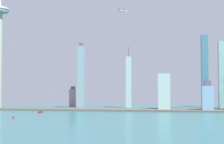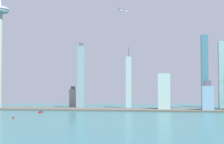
% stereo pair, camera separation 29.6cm
% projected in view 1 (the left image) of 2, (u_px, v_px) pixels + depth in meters
% --- Properties ---
extents(waterfront_pier, '(752.50, 69.21, 3.43)m').
position_uv_depth(waterfront_pier, '(98.00, 109.00, 739.96)').
color(waterfront_pier, '#505149').
rests_on(waterfront_pier, ground).
extents(skyscraper_1, '(26.53, 24.61, 81.39)m').
position_uv_depth(skyscraper_1, '(164.00, 92.00, 729.41)').
color(skyscraper_1, '#A3C3BC').
rests_on(skyscraper_1, ground).
extents(skyscraper_3, '(17.18, 13.12, 52.93)m').
position_uv_depth(skyscraper_3, '(73.00, 98.00, 828.09)').
color(skyscraper_3, '#A68D8F').
rests_on(skyscraper_3, ground).
extents(skyscraper_4, '(23.32, 12.67, 65.37)m').
position_uv_depth(skyscraper_4, '(208.00, 98.00, 691.94)').
color(skyscraper_4, '#79A2C0').
rests_on(skyscraper_4, ground).
extents(skyscraper_5, '(12.73, 16.27, 147.37)m').
position_uv_depth(skyscraper_5, '(129.00, 82.00, 799.24)').
color(skyscraper_5, '#9CC4BC').
rests_on(skyscraper_5, ground).
extents(skyscraper_6, '(12.24, 23.82, 156.04)m').
position_uv_depth(skyscraper_6, '(81.00, 77.00, 783.32)').
color(skyscraper_6, '#759FA9').
rests_on(skyscraper_6, ground).
extents(skyscraper_7, '(13.57, 23.59, 168.79)m').
position_uv_depth(skyscraper_7, '(205.00, 72.00, 745.29)').
color(skyscraper_7, teal).
rests_on(skyscraper_7, ground).
extents(skyscraper_8, '(24.23, 15.93, 160.61)m').
position_uv_depth(skyscraper_8, '(224.00, 75.00, 788.25)').
color(skyscraper_8, '#88BBB5').
rests_on(skyscraper_8, ground).
extents(boat_0, '(8.34, 14.76, 3.64)m').
position_uv_depth(boat_0, '(41.00, 112.00, 667.14)').
color(boat_0, '#A7181D').
rests_on(boat_0, ground).
extents(boat_1, '(5.99, 11.58, 3.90)m').
position_uv_depth(boat_1, '(13.00, 118.00, 550.29)').
color(boat_1, '#B22E28').
rests_on(boat_1, ground).
extents(airplane, '(22.90, 23.66, 7.24)m').
position_uv_depth(airplane, '(123.00, 11.00, 743.04)').
color(airplane, '#B5B2BD').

